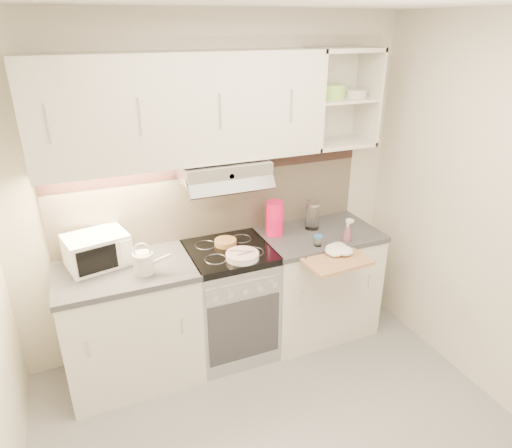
# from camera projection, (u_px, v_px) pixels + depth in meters

# --- Properties ---
(room_shell) EXTENTS (3.04, 2.84, 2.52)m
(room_shell) POSITION_uv_depth(u_px,v_px,m) (273.00, 184.00, 2.41)
(room_shell) COLOR beige
(room_shell) RESTS_ON ground
(base_cabinet_left) EXTENTS (0.90, 0.60, 0.86)m
(base_cabinet_left) POSITION_uv_depth(u_px,v_px,m) (131.00, 326.00, 3.24)
(base_cabinet_left) COLOR silver
(base_cabinet_left) RESTS_ON ground
(worktop_left) EXTENTS (0.92, 0.62, 0.04)m
(worktop_left) POSITION_uv_depth(u_px,v_px,m) (124.00, 271.00, 3.06)
(worktop_left) COLOR #47474C
(worktop_left) RESTS_ON base_cabinet_left
(base_cabinet_right) EXTENTS (0.90, 0.60, 0.86)m
(base_cabinet_right) POSITION_uv_depth(u_px,v_px,m) (315.00, 283.00, 3.78)
(base_cabinet_right) COLOR silver
(base_cabinet_right) RESTS_ON ground
(worktop_right) EXTENTS (0.92, 0.62, 0.04)m
(worktop_right) POSITION_uv_depth(u_px,v_px,m) (318.00, 234.00, 3.60)
(worktop_right) COLOR #47474C
(worktop_right) RESTS_ON base_cabinet_right
(electric_range) EXTENTS (0.60, 0.60, 0.90)m
(electric_range) POSITION_uv_depth(u_px,v_px,m) (230.00, 301.00, 3.50)
(electric_range) COLOR #B7B7BC
(electric_range) RESTS_ON ground
(microwave) EXTENTS (0.45, 0.37, 0.22)m
(microwave) POSITION_uv_depth(u_px,v_px,m) (97.00, 250.00, 3.06)
(microwave) COLOR white
(microwave) RESTS_ON worktop_left
(watering_can) EXTENTS (0.25, 0.14, 0.22)m
(watering_can) POSITION_uv_depth(u_px,v_px,m) (145.00, 262.00, 2.97)
(watering_can) COLOR silver
(watering_can) RESTS_ON worktop_left
(plate_stack) EXTENTS (0.23, 0.23, 0.05)m
(plate_stack) POSITION_uv_depth(u_px,v_px,m) (242.00, 256.00, 3.17)
(plate_stack) COLOR silver
(plate_stack) RESTS_ON electric_range
(bread_loaf) EXTENTS (0.16, 0.16, 0.04)m
(bread_loaf) POSITION_uv_depth(u_px,v_px,m) (226.00, 242.00, 3.37)
(bread_loaf) COLOR olive
(bread_loaf) RESTS_ON electric_range
(pink_pitcher) EXTENTS (0.15, 0.13, 0.27)m
(pink_pitcher) POSITION_uv_depth(u_px,v_px,m) (275.00, 218.00, 3.50)
(pink_pitcher) COLOR #FD1054
(pink_pitcher) RESTS_ON worktop_right
(glass_jar) EXTENTS (0.12, 0.12, 0.22)m
(glass_jar) POSITION_uv_depth(u_px,v_px,m) (312.00, 216.00, 3.61)
(glass_jar) COLOR white
(glass_jar) RESTS_ON worktop_right
(spice_jar) EXTENTS (0.06, 0.06, 0.08)m
(spice_jar) POSITION_uv_depth(u_px,v_px,m) (318.00, 240.00, 3.35)
(spice_jar) COLOR white
(spice_jar) RESTS_ON worktop_right
(spray_bottle) EXTENTS (0.07, 0.07, 0.19)m
(spray_bottle) POSITION_uv_depth(u_px,v_px,m) (347.00, 232.00, 3.41)
(spray_bottle) COLOR pink
(spray_bottle) RESTS_ON worktop_right
(cutting_board) EXTENTS (0.47, 0.43, 0.02)m
(cutting_board) POSITION_uv_depth(u_px,v_px,m) (332.00, 258.00, 3.25)
(cutting_board) COLOR tan
(cutting_board) RESTS_ON base_cabinet_right
(dish_towel) EXTENTS (0.29, 0.26, 0.06)m
(dish_towel) POSITION_uv_depth(u_px,v_px,m) (333.00, 249.00, 3.28)
(dish_towel) COLOR silver
(dish_towel) RESTS_ON cutting_board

